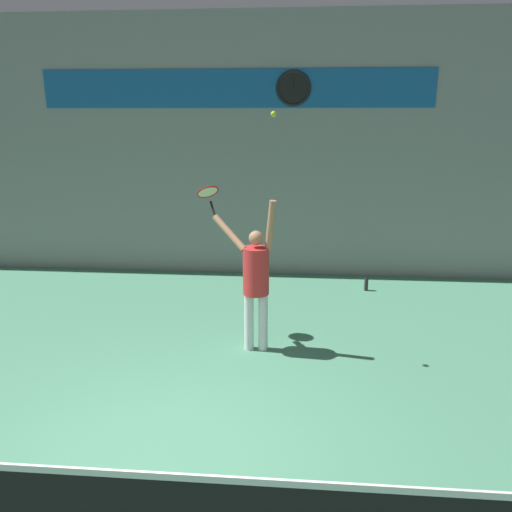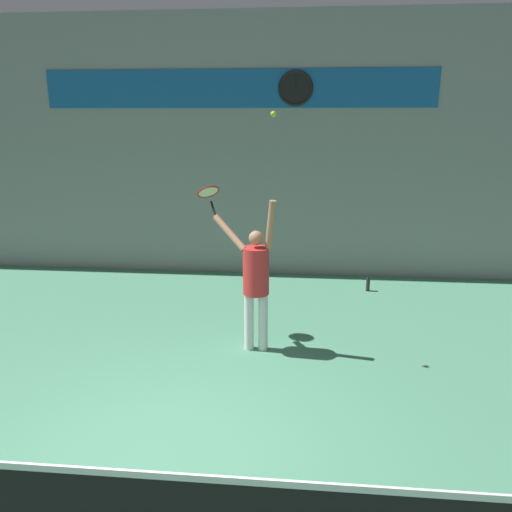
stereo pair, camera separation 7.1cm
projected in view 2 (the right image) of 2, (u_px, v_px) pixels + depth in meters
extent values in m
plane|color=#4C8C6B|center=(156.00, 468.00, 4.59)|extent=(18.00, 18.00, 0.00)
cube|color=gray|center=(238.00, 149.00, 9.71)|extent=(18.00, 0.10, 5.00)
cube|color=#195B9E|center=(237.00, 88.00, 9.35)|extent=(7.40, 0.02, 0.70)
cylinder|color=black|center=(296.00, 88.00, 9.23)|extent=(0.59, 0.02, 0.59)
torus|color=black|center=(296.00, 88.00, 9.23)|extent=(0.65, 0.06, 0.65)
cube|color=black|center=(296.00, 82.00, 9.19)|extent=(0.02, 0.01, 0.24)
cube|color=white|center=(95.00, 471.00, 3.19)|extent=(6.35, 0.02, 0.05)
cylinder|color=white|center=(249.00, 321.00, 6.83)|extent=(0.13, 0.13, 0.82)
cylinder|color=white|center=(263.00, 322.00, 6.82)|extent=(0.13, 0.13, 0.82)
cylinder|color=red|center=(256.00, 271.00, 6.63)|extent=(0.35, 0.35, 0.64)
sphere|color=tan|center=(256.00, 238.00, 6.51)|extent=(0.19, 0.19, 0.19)
cylinder|color=tan|center=(270.00, 226.00, 6.42)|extent=(0.19, 0.18, 0.67)
cylinder|color=tan|center=(230.00, 233.00, 6.70)|extent=(0.53, 0.46, 0.44)
cylinder|color=black|center=(213.00, 209.00, 6.88)|extent=(0.12, 0.16, 0.21)
torus|color=red|center=(208.00, 192.00, 6.96)|extent=(0.42, 0.40, 0.21)
cylinder|color=beige|center=(208.00, 192.00, 6.96)|extent=(0.35, 0.34, 0.17)
sphere|color=#CCDB2D|center=(273.00, 114.00, 5.94)|extent=(0.07, 0.07, 0.07)
cylinder|color=#262628|center=(368.00, 285.00, 9.21)|extent=(0.07, 0.07, 0.24)
cylinder|color=black|center=(368.00, 277.00, 9.17)|extent=(0.04, 0.04, 0.04)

